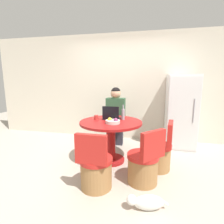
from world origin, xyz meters
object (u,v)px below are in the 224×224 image
object	(u,v)px
refrigerator	(181,112)
laptop	(112,117)
chair_near_camera	(96,170)
bottle	(123,114)
cat	(146,202)
fruit_bowl	(113,121)
chair_right_side	(159,154)
dining_table	(111,133)
chair_near_right_corner	(144,165)
person_seated	(116,114)

from	to	relation	value
refrigerator	laptop	xyz separation A→B (m)	(-1.36, -0.89, 0.01)
chair_near_camera	bottle	world-z (taller)	bottle
laptop	cat	distance (m)	1.62
chair_near_camera	cat	bearing A→B (deg)	159.42
fruit_bowl	cat	xyz separation A→B (m)	(0.60, -0.99, -0.69)
bottle	laptop	bearing A→B (deg)	-173.77
bottle	cat	world-z (taller)	bottle
chair_right_side	fruit_bowl	world-z (taller)	fruit_bowl
dining_table	cat	size ratio (longest dim) A/B	2.32
refrigerator	chair_near_right_corner	bearing A→B (deg)	-113.97
chair_right_side	chair_near_camera	distance (m)	1.13
refrigerator	fruit_bowl	world-z (taller)	refrigerator
chair_right_side	person_seated	world-z (taller)	person_seated
cat	dining_table	bearing A→B (deg)	-71.06
bottle	fruit_bowl	bearing A→B (deg)	-112.25
bottle	chair_near_camera	bearing A→B (deg)	-101.95
chair_near_right_corner	person_seated	size ratio (longest dim) A/B	0.62
chair_right_side	chair_near_camera	bearing A→B (deg)	-41.60
chair_near_camera	laptop	xyz separation A→B (m)	(0.00, 1.00, 0.54)
dining_table	chair_near_camera	xyz separation A→B (m)	(-0.02, -0.85, -0.27)
chair_near_camera	chair_near_right_corner	distance (m)	0.69
chair_near_camera	person_seated	xyz separation A→B (m)	(-0.03, 1.63, 0.47)
bottle	refrigerator	bearing A→B (deg)	37.09
cat	bottle	bearing A→B (deg)	-81.64
laptop	cat	bearing A→B (deg)	118.35
refrigerator	chair_near_right_corner	xyz separation A→B (m)	(-0.72, -1.62, -0.53)
chair_near_right_corner	person_seated	world-z (taller)	person_seated
chair_near_camera	fruit_bowl	xyz separation A→B (m)	(0.09, 0.71, 0.52)
fruit_bowl	bottle	world-z (taller)	bottle
dining_table	laptop	world-z (taller)	laptop
dining_table	bottle	world-z (taller)	bottle
laptop	bottle	world-z (taller)	bottle
chair_near_right_corner	bottle	xyz separation A→B (m)	(-0.42, 0.76, 0.59)
chair_near_camera	chair_near_right_corner	bearing A→B (deg)	-156.09
chair_right_side	dining_table	bearing A→B (deg)	-90.00
dining_table	refrigerator	bearing A→B (deg)	37.70
bottle	cat	size ratio (longest dim) A/B	0.58
dining_table	chair_right_side	size ratio (longest dim) A/B	1.35
bottle	chair_near_right_corner	bearing A→B (deg)	-60.88
chair_right_side	chair_near_right_corner	xyz separation A→B (m)	(-0.23, -0.47, 0.00)
chair_near_camera	cat	size ratio (longest dim) A/B	1.72
refrigerator	chair_near_right_corner	world-z (taller)	refrigerator
dining_table	person_seated	distance (m)	0.80
dining_table	chair_near_camera	bearing A→B (deg)	-91.44
refrigerator	cat	bearing A→B (deg)	-107.15
laptop	bottle	bearing A→B (deg)	-173.77
refrigerator	person_seated	xyz separation A→B (m)	(-1.39, -0.26, -0.06)
cat	refrigerator	bearing A→B (deg)	-118.84
chair_near_camera	person_seated	world-z (taller)	person_seated
dining_table	chair_near_camera	distance (m)	0.90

